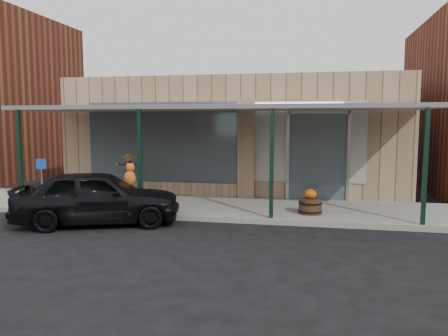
% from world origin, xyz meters
% --- Properties ---
extents(ground, '(120.00, 120.00, 0.00)m').
position_xyz_m(ground, '(0.00, 0.00, 0.00)').
color(ground, black).
rests_on(ground, ground).
extents(sidewalk, '(40.00, 3.20, 0.15)m').
position_xyz_m(sidewalk, '(0.00, 3.60, 0.07)').
color(sidewalk, gray).
rests_on(sidewalk, ground).
extents(storefront, '(12.00, 6.25, 4.20)m').
position_xyz_m(storefront, '(-0.00, 8.16, 2.09)').
color(storefront, tan).
rests_on(storefront, ground).
extents(awning, '(12.00, 3.00, 3.04)m').
position_xyz_m(awning, '(0.00, 3.56, 3.01)').
color(awning, slate).
rests_on(awning, ground).
extents(block_buildings_near, '(61.00, 8.00, 8.00)m').
position_xyz_m(block_buildings_near, '(2.01, 9.20, 3.77)').
color(block_buildings_near, brown).
rests_on(block_buildings_near, ground).
extents(barrel_scarecrow, '(0.91, 0.65, 1.50)m').
position_xyz_m(barrel_scarecrow, '(-3.01, 4.14, 0.66)').
color(barrel_scarecrow, '#4C2B1E').
rests_on(barrel_scarecrow, sidewalk).
extents(barrel_pumpkin, '(0.65, 0.65, 0.73)m').
position_xyz_m(barrel_pumpkin, '(2.80, 2.87, 0.41)').
color(barrel_pumpkin, '#4C2B1E').
rests_on(barrel_pumpkin, sidewalk).
extents(handicap_sign, '(0.29, 0.10, 1.41)m').
position_xyz_m(handicap_sign, '(-5.00, 2.40, 1.06)').
color(handicap_sign, gray).
rests_on(handicap_sign, sidewalk).
extents(parked_sedan, '(4.50, 2.99, 1.55)m').
position_xyz_m(parked_sedan, '(-2.58, 1.21, 0.71)').
color(parked_sedan, black).
rests_on(parked_sedan, ground).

